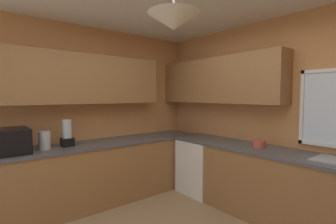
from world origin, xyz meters
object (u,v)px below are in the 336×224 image
Objects in this scene: dishwasher at (201,166)px; microwave at (11,141)px; bowl at (259,144)px; kettle at (45,140)px; blender_appliance at (67,134)px.

microwave is (-0.66, -2.52, 0.61)m from dishwasher.
kettle is at bearing -126.57° from bowl.
kettle is (-0.64, -2.17, 0.58)m from dishwasher.
bowl is at bearing 49.28° from blender_appliance.
kettle is at bearing -85.92° from blender_appliance.
dishwasher is at bearing 73.55° from kettle.
dishwasher is 2.33m from kettle.
kettle is 0.28m from blender_appliance.
microwave is at bearing -122.94° from bowl.
kettle is at bearing -106.45° from dishwasher.
dishwasher is 2.67m from microwave.
dishwasher is 1.12m from bowl.
blender_appliance is at bearing 94.08° from kettle.
blender_appliance is (-0.02, 0.28, 0.05)m from kettle.
bowl is (1.65, 2.55, -0.10)m from microwave.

